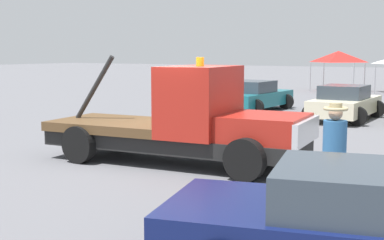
# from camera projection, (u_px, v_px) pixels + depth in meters

# --- Properties ---
(ground_plane) EXTENTS (160.00, 160.00, 0.00)m
(ground_plane) POSITION_uv_depth(u_px,v_px,m) (174.00, 163.00, 12.56)
(ground_plane) COLOR slate
(tow_truck) EXTENTS (6.40, 2.63, 2.51)m
(tow_truck) POSITION_uv_depth(u_px,v_px,m) (189.00, 123.00, 12.27)
(tow_truck) COLOR black
(tow_truck) RESTS_ON ground
(person_near_truck) EXTENTS (0.39, 0.39, 1.78)m
(person_near_truck) POSITION_uv_depth(u_px,v_px,m) (334.00, 147.00, 8.71)
(person_near_truck) COLOR #38383D
(person_near_truck) RESTS_ON ground
(parked_car_teal) EXTENTS (2.52, 4.59, 1.34)m
(parked_car_teal) POSITION_uv_depth(u_px,v_px,m) (253.00, 96.00, 23.33)
(parked_car_teal) COLOR #196670
(parked_car_teal) RESTS_ON ground
(parked_car_cream) EXTENTS (2.36, 4.23, 1.34)m
(parked_car_cream) POSITION_uv_depth(u_px,v_px,m) (345.00, 103.00, 20.30)
(parked_car_cream) COLOR beige
(parked_car_cream) RESTS_ON ground
(canopy_tent_red) EXTENTS (2.87, 2.87, 2.63)m
(canopy_tent_red) POSITION_uv_depth(u_px,v_px,m) (338.00, 57.00, 35.14)
(canopy_tent_red) COLOR #9E9EA3
(canopy_tent_red) RESTS_ON ground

